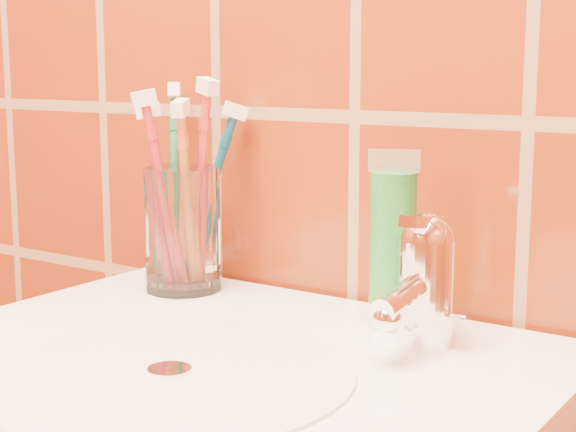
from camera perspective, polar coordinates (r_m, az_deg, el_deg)
The scene contains 9 objects.
glass_tumbler at distance 0.97m, azimuth -6.85°, elevation -0.84°, with size 0.08×0.08×0.14m, color white.
toothpaste_tube at distance 0.82m, azimuth 6.78°, elevation -1.97°, with size 0.05×0.04×0.17m.
faucet at distance 0.78m, azimuth 8.79°, elevation -3.86°, with size 0.05×0.11×0.12m.
toothbrush_0 at distance 0.95m, azimuth -7.95°, elevation 1.37°, with size 0.05×0.05×0.22m, color #AC2528, non-canonical shape.
toothbrush_1 at distance 1.00m, azimuth -7.39°, elevation 1.91°, with size 0.07×0.08×0.23m, color #1E7045, non-canonical shape.
toothbrush_2 at distance 0.97m, azimuth -8.14°, elevation 1.11°, with size 0.06×0.03×0.21m, color #B3263B, non-canonical shape.
toothbrush_3 at distance 0.98m, azimuth -5.17°, elevation 1.23°, with size 0.06×0.07×0.21m, color navy, non-canonical shape.
toothbrush_4 at distance 0.94m, azimuth -6.54°, elevation 1.07°, with size 0.04×0.05×0.21m, color #C85823, non-canonical shape.
toothbrush_5 at distance 0.95m, azimuth -5.72°, elevation 1.81°, with size 0.06×0.04×0.24m, color red, non-canonical shape.
Camera 1 is at (0.46, 0.41, 1.10)m, focal length 55.00 mm.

